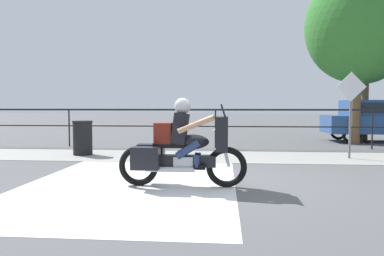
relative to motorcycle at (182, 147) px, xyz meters
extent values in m
plane|color=#565659|center=(0.45, 0.50, -0.70)|extent=(120.00, 120.00, 0.00)
cube|color=#99968E|center=(0.45, 3.90, -0.69)|extent=(44.00, 2.40, 0.01)
cube|color=silver|center=(-0.95, 0.30, -0.69)|extent=(3.78, 6.00, 0.01)
cube|color=black|center=(0.45, 6.10, 0.59)|extent=(36.00, 0.04, 0.06)
cube|color=black|center=(0.45, 6.10, 0.03)|extent=(36.00, 0.03, 0.04)
cylinder|color=black|center=(-4.65, 6.10, -0.04)|extent=(0.05, 0.05, 1.32)
cylinder|color=black|center=(0.45, 6.10, -0.04)|extent=(0.05, 0.05, 1.32)
cylinder|color=black|center=(5.55, 6.10, -0.04)|extent=(0.05, 0.05, 1.32)
torus|color=black|center=(0.79, 0.00, -0.34)|extent=(0.71, 0.11, 0.71)
torus|color=black|center=(-0.77, 0.00, -0.34)|extent=(0.71, 0.11, 0.71)
cube|color=black|center=(0.01, 0.00, -0.24)|extent=(1.19, 0.22, 0.20)
cube|color=silver|center=(0.04, 0.00, -0.29)|extent=(0.34, 0.26, 0.26)
ellipsoid|color=black|center=(0.20, 0.00, 0.10)|extent=(0.58, 0.30, 0.26)
cube|color=black|center=(-0.15, 0.00, 0.04)|extent=(0.69, 0.28, 0.08)
cube|color=black|center=(0.71, 0.00, 0.25)|extent=(0.20, 0.62, 0.59)
cube|color=#1E232B|center=(0.73, 0.00, 0.64)|extent=(0.10, 0.53, 0.24)
cylinder|color=silver|center=(0.57, 0.00, 0.30)|extent=(0.04, 0.70, 0.04)
cylinder|color=silver|center=(-0.18, -0.16, -0.37)|extent=(0.86, 0.09, 0.09)
cube|color=black|center=(-0.59, -0.24, -0.17)|extent=(0.48, 0.28, 0.38)
cube|color=black|center=(-0.59, 0.24, -0.17)|extent=(0.48, 0.28, 0.38)
cylinder|color=silver|center=(0.76, 0.00, -0.05)|extent=(0.20, 0.06, 0.58)
cube|color=black|center=(-0.02, 0.00, 0.33)|extent=(0.31, 0.36, 0.56)
sphere|color=tan|center=(0.02, 0.00, 0.70)|extent=(0.23, 0.23, 0.23)
sphere|color=#B7B7BC|center=(0.02, 0.00, 0.72)|extent=(0.29, 0.29, 0.29)
cylinder|color=navy|center=(0.13, -0.15, -0.02)|extent=(0.44, 0.13, 0.34)
cylinder|color=navy|center=(0.28, -0.15, -0.22)|extent=(0.11, 0.11, 0.21)
cube|color=black|center=(0.33, -0.15, -0.32)|extent=(0.20, 0.10, 0.09)
cylinder|color=navy|center=(0.13, 0.15, -0.02)|extent=(0.44, 0.13, 0.34)
cylinder|color=navy|center=(0.28, 0.15, -0.22)|extent=(0.11, 0.11, 0.21)
cube|color=black|center=(0.33, 0.15, -0.32)|extent=(0.20, 0.10, 0.09)
cylinder|color=tan|center=(0.27, -0.30, 0.42)|extent=(0.62, 0.09, 0.32)
cylinder|color=tan|center=(0.27, 0.30, 0.42)|extent=(0.62, 0.09, 0.32)
cube|color=maroon|center=(-0.32, 0.00, 0.25)|extent=(0.30, 0.28, 0.36)
cube|color=#284C84|center=(6.77, 8.79, 0.00)|extent=(4.03, 1.77, 0.69)
cube|color=#284C84|center=(6.53, 8.79, 0.64)|extent=(2.10, 1.56, 0.60)
cube|color=#19232D|center=(6.53, 8.79, 0.64)|extent=(1.93, 1.60, 0.39)
torus|color=black|center=(5.52, 7.98, -0.35)|extent=(0.70, 0.11, 0.70)
torus|color=black|center=(5.52, 9.61, -0.35)|extent=(0.70, 0.11, 0.70)
cylinder|color=black|center=(-3.31, 3.90, -0.23)|extent=(0.54, 0.54, 0.93)
cylinder|color=black|center=(-3.31, 3.90, 0.27)|extent=(0.57, 0.57, 0.06)
cylinder|color=slate|center=(4.10, 3.83, 0.35)|extent=(0.06, 0.06, 2.09)
cube|color=white|center=(4.10, 3.81, 1.23)|extent=(0.78, 0.02, 0.78)
cylinder|color=brown|center=(5.57, 7.80, 0.70)|extent=(0.36, 0.36, 2.78)
ellipsoid|color=#33752D|center=(5.57, 7.80, 3.63)|extent=(3.74, 3.74, 4.11)
cylinder|color=brown|center=(6.42, 9.28, 0.66)|extent=(0.31, 0.31, 2.72)
ellipsoid|color=#33752D|center=(6.42, 9.28, 3.25)|extent=(2.97, 2.97, 3.26)
camera|label=1|loc=(0.75, -6.49, 0.73)|focal=35.00mm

